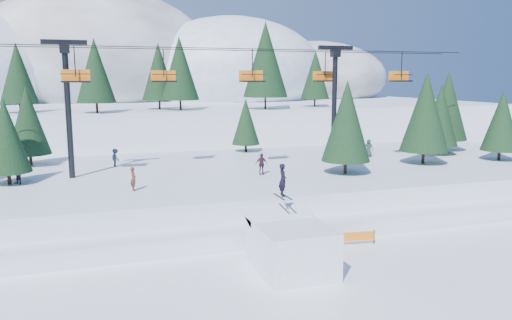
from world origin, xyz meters
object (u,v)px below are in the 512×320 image
object	(u,v)px
jump_kicker	(291,245)
chairlift	(211,87)
banner_near	(352,237)
banner_far	(345,228)

from	to	relation	value
jump_kicker	chairlift	distance (m)	18.36
jump_kicker	banner_near	size ratio (longest dim) A/B	1.92
jump_kicker	banner_near	distance (m)	5.63
banner_near	jump_kicker	bearing A→B (deg)	-154.24
banner_near	banner_far	xyz separation A→B (m)	(0.37, 1.64, 0.00)
chairlift	banner_far	world-z (taller)	chairlift
chairlift	banner_near	xyz separation A→B (m)	(5.32, -14.12, -8.78)
banner_far	chairlift	bearing A→B (deg)	114.53
banner_near	chairlift	bearing A→B (deg)	110.65
jump_kicker	banner_far	world-z (taller)	jump_kicker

